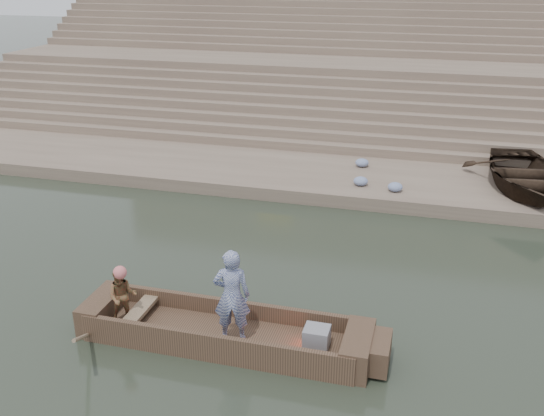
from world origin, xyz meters
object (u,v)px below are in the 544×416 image
at_px(main_rowboat, 224,337).
at_px(beached_rowboat, 525,174).
at_px(standing_man, 232,296).
at_px(rowing_man, 122,296).
at_px(television, 316,337).

distance_m(main_rowboat, beached_rowboat, 11.28).
relative_size(standing_man, rowing_man, 1.59).
relative_size(main_rowboat, rowing_man, 4.33).
bearing_deg(rowing_man, standing_man, -24.37).
bearing_deg(main_rowboat, standing_man, -33.10).
relative_size(rowing_man, television, 2.51).
xyz_separation_m(standing_man, rowing_man, (-2.22, -0.02, -0.34)).
bearing_deg(television, beached_rowboat, 64.64).
bearing_deg(television, rowing_man, -177.35).
distance_m(main_rowboat, television, 1.81).
height_order(main_rowboat, television, television).
bearing_deg(rowing_man, television, -22.16).
xyz_separation_m(standing_man, beached_rowboat, (5.99, 9.53, -0.27)).
distance_m(television, beached_rowboat, 10.38).
height_order(standing_man, beached_rowboat, standing_man).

